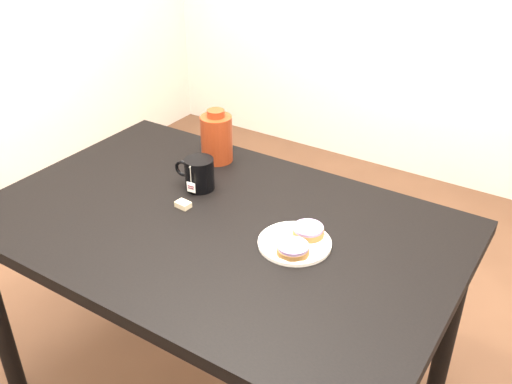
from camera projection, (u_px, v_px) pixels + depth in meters
table at (218, 244)px, 1.73m from camera, size 1.40×0.90×0.75m
plate at (295, 242)px, 1.58m from camera, size 0.20×0.20×0.02m
bagel_back at (308, 231)px, 1.60m from camera, size 0.12×0.12×0.03m
bagel_front at (293, 249)px, 1.52m from camera, size 0.12×0.12×0.03m
mug at (199, 174)px, 1.83m from camera, size 0.14×0.11×0.11m
teabag_pouch at (183, 205)px, 1.75m from camera, size 0.05×0.04×0.02m
bagel_package at (217, 138)px, 1.98m from camera, size 0.12×0.12×0.19m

